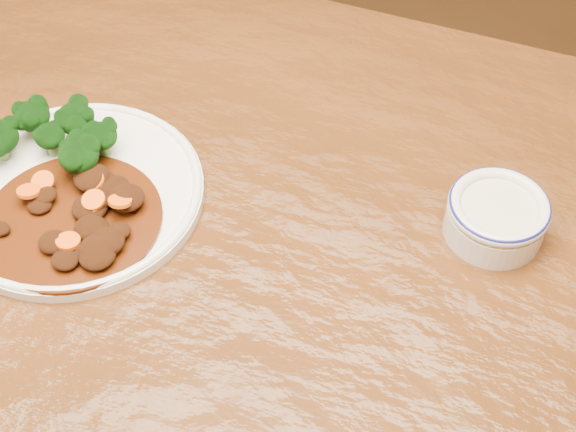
% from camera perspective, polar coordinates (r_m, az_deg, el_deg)
% --- Properties ---
extents(dining_table, '(1.52, 0.93, 0.75)m').
position_cam_1_polar(dining_table, '(0.90, -4.41, -5.20)').
color(dining_table, '#50270E').
rests_on(dining_table, ground).
extents(dinner_plate, '(0.28, 0.28, 0.02)m').
position_cam_1_polar(dinner_plate, '(0.90, -14.88, 1.65)').
color(dinner_plate, white).
rests_on(dinner_plate, dining_table).
extents(broccoli_florets, '(0.14, 0.10, 0.05)m').
position_cam_1_polar(broccoli_florets, '(0.92, -16.21, 5.47)').
color(broccoli_florets, '#6B964D').
rests_on(broccoli_florets, dinner_plate).
extents(mince_stew, '(0.19, 0.19, 0.03)m').
position_cam_1_polar(mince_stew, '(0.86, -14.14, -0.02)').
color(mince_stew, '#421D07').
rests_on(mince_stew, dinner_plate).
extents(dip_bowl, '(0.11, 0.11, 0.05)m').
position_cam_1_polar(dip_bowl, '(0.85, 14.61, 0.04)').
color(dip_bowl, beige).
rests_on(dip_bowl, dining_table).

